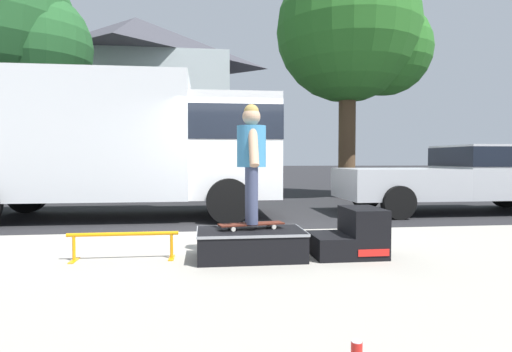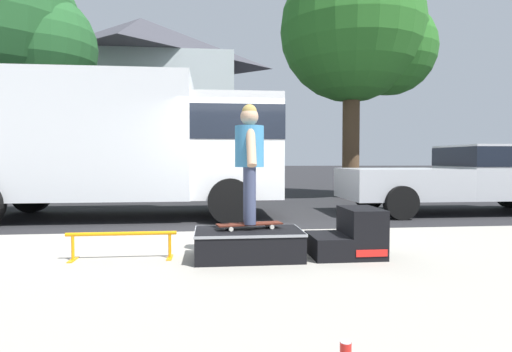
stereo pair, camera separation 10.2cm
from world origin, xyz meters
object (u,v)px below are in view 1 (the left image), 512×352
object	(u,v)px
grind_rail	(123,240)
box_truck	(119,140)
soda_can	(357,352)
kicker_ramp	(352,236)
skater_kid	(251,154)
pickup_truck_silver	(466,175)
skateboard	(251,224)
skate_box	(250,243)
street_tree_neighbour	(356,35)

from	to	relation	value
grind_rail	box_truck	distance (m)	4.80
box_truck	soda_can	bearing A→B (deg)	-69.53
kicker_ramp	skater_kid	distance (m)	1.57
grind_rail	soda_can	size ratio (longest dim) A/B	9.97
kicker_ramp	pickup_truck_silver	xyz separation A→B (m)	(4.45, 4.56, 0.54)
skateboard	box_truck	size ratio (longest dim) A/B	0.12
skate_box	kicker_ramp	bearing A→B (deg)	-0.02
kicker_ramp	skateboard	xyz separation A→B (m)	(-1.22, 0.06, 0.15)
grind_rail	pickup_truck_silver	distance (m)	8.44
skate_box	skateboard	distance (m)	0.22
pickup_truck_silver	skate_box	bearing A→B (deg)	-141.29
skate_box	street_tree_neighbour	xyz separation A→B (m)	(4.47, 8.78, 5.07)
skate_box	box_truck	bearing A→B (deg)	117.18
skateboard	soda_can	size ratio (longest dim) A/B	6.38
skate_box	grind_rail	xyz separation A→B (m)	(-1.47, 0.11, 0.05)
box_truck	skater_kid	bearing A→B (deg)	-62.33
grind_rail	soda_can	bearing A→B (deg)	-56.63
skateboard	pickup_truck_silver	world-z (taller)	pickup_truck_silver
skate_box	grind_rail	size ratio (longest dim) A/B	1.00
box_truck	pickup_truck_silver	size ratio (longest dim) A/B	1.21
kicker_ramp	box_truck	world-z (taller)	box_truck
skate_box	soda_can	distance (m)	2.63
box_truck	grind_rail	bearing A→B (deg)	-78.63
kicker_ramp	skate_box	bearing A→B (deg)	179.98
skater_kid	box_truck	size ratio (longest dim) A/B	0.20
skate_box	skater_kid	bearing A→B (deg)	73.09
kicker_ramp	pickup_truck_silver	bearing A→B (deg)	45.70
skater_kid	box_truck	xyz separation A→B (m)	(-2.39, 4.57, 0.35)
skateboard	pickup_truck_silver	distance (m)	7.24
skater_kid	grind_rail	bearing A→B (deg)	177.98
skate_box	street_tree_neighbour	distance (m)	11.08
kicker_ramp	grind_rail	world-z (taller)	kicker_ramp
skater_kid	soda_can	size ratio (longest dim) A/B	11.14
kicker_ramp	soda_can	size ratio (longest dim) A/B	6.61
skater_kid	street_tree_neighbour	world-z (taller)	street_tree_neighbour
skate_box	soda_can	world-z (taller)	skate_box
pickup_truck_silver	street_tree_neighbour	bearing A→B (deg)	106.07
skater_kid	soda_can	world-z (taller)	skater_kid
grind_rail	box_truck	bearing A→B (deg)	101.37
kicker_ramp	soda_can	xyz separation A→B (m)	(-0.91, -2.61, -0.18)
skater_kid	box_truck	distance (m)	5.17
skate_box	box_truck	xyz separation A→B (m)	(-2.38, 4.63, 1.40)
skate_box	skater_kid	size ratio (longest dim) A/B	0.89
soda_can	pickup_truck_silver	bearing A→B (deg)	53.21
box_truck	street_tree_neighbour	world-z (taller)	street_tree_neighbour
skater_kid	pickup_truck_silver	world-z (taller)	skater_kid
skate_box	skater_kid	world-z (taller)	skater_kid
soda_can	street_tree_neighbour	world-z (taller)	street_tree_neighbour
skate_box	kicker_ramp	world-z (taller)	kicker_ramp
pickup_truck_silver	kicker_ramp	bearing A→B (deg)	-134.30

